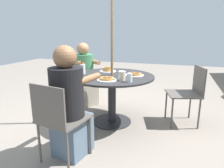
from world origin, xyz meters
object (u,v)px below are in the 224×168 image
(patio_chair_east, at_px, (58,117))
(diner_east, at_px, (69,107))
(pancake_plate_a, at_px, (107,79))
(coffee_cup, at_px, (122,76))
(drinking_glass_b, at_px, (83,69))
(patio_chair_north, at_px, (81,76))
(diner_north, at_px, (85,77))
(syrup_bottle, at_px, (82,68))
(drinking_glass_a, at_px, (129,78))
(patio_table, at_px, (112,86))
(patio_chair_south, at_px, (189,91))
(pancake_plate_b, at_px, (135,74))
(pancake_plate_c, at_px, (108,70))

(patio_chair_east, distance_m, diner_east, 0.17)
(pancake_plate_a, distance_m, coffee_cup, 0.20)
(drinking_glass_b, bearing_deg, patio_chair_north, -150.04)
(diner_north, relative_size, syrup_bottle, 6.70)
(patio_chair_east, height_order, drinking_glass_a, patio_chair_east)
(patio_chair_north, height_order, coffee_cup, patio_chair_north)
(diner_north, height_order, drinking_glass_b, diner_north)
(patio_table, height_order, drinking_glass_b, drinking_glass_b)
(patio_chair_north, distance_m, patio_chair_south, 1.94)
(diner_east, height_order, patio_chair_south, diner_east)
(patio_chair_east, height_order, pancake_plate_a, patio_chair_east)
(patio_chair_north, relative_size, pancake_plate_b, 3.29)
(pancake_plate_a, bearing_deg, pancake_plate_b, 146.06)
(pancake_plate_c, distance_m, coffee_cup, 0.63)
(patio_chair_south, height_order, pancake_plate_b, patio_chair_south)
(pancake_plate_a, relative_size, pancake_plate_c, 1.00)
(diner_north, relative_size, patio_chair_east, 1.34)
(pancake_plate_c, bearing_deg, diner_north, -119.83)
(pancake_plate_c, bearing_deg, drinking_glass_b, -44.85)
(patio_chair_south, bearing_deg, diner_north, 64.92)
(syrup_bottle, relative_size, drinking_glass_a, 1.56)
(diner_east, height_order, coffee_cup, diner_east)
(patio_chair_east, xyz_separation_m, pancake_plate_a, (-0.76, 0.23, 0.23))
(pancake_plate_a, bearing_deg, syrup_bottle, -126.75)
(patio_chair_south, height_order, pancake_plate_c, patio_chair_south)
(patio_chair_east, height_order, patio_chair_south, same)
(diner_north, bearing_deg, patio_chair_east, 56.63)
(pancake_plate_c, height_order, drinking_glass_b, drinking_glass_b)
(diner_north, bearing_deg, drinking_glass_b, 63.64)
(diner_east, relative_size, pancake_plate_c, 4.62)
(pancake_plate_a, bearing_deg, drinking_glass_a, 91.02)
(patio_chair_south, distance_m, drinking_glass_a, 0.99)
(pancake_plate_c, distance_m, syrup_bottle, 0.40)
(patio_chair_north, distance_m, drinking_glass_b, 0.87)
(patio_chair_north, distance_m, syrup_bottle, 0.73)
(patio_chair_north, height_order, drinking_glass_b, drinking_glass_b)
(diner_east, distance_m, patio_chair_south, 1.72)
(coffee_cup, bearing_deg, diner_north, -131.54)
(pancake_plate_b, height_order, coffee_cup, coffee_cup)
(patio_chair_east, relative_size, coffee_cup, 7.25)
(patio_table, distance_m, pancake_plate_c, 0.35)
(coffee_cup, bearing_deg, drinking_glass_b, -108.58)
(diner_east, bearing_deg, drinking_glass_b, 117.48)
(pancake_plate_c, bearing_deg, drinking_glass_a, 40.48)
(patio_chair_north, xyz_separation_m, patio_chair_south, (0.38, 1.90, 0.00))
(drinking_glass_a, xyz_separation_m, drinking_glass_b, (-0.28, -0.77, 0.02))
(patio_chair_south, xyz_separation_m, pancake_plate_c, (0.05, -1.21, 0.24))
(diner_north, bearing_deg, coffee_cup, 87.32)
(syrup_bottle, distance_m, drinking_glass_a, 0.94)
(drinking_glass_a, bearing_deg, diner_north, -130.32)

